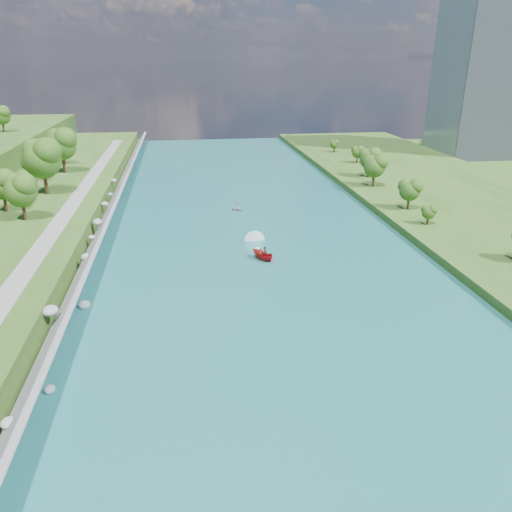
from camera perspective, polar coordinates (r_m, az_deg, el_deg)
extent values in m
plane|color=#2D5119|center=(66.63, 1.96, -4.96)|extent=(260.00, 260.00, 0.00)
cube|color=#175457|center=(84.72, -0.42, 1.10)|extent=(55.00, 240.00, 0.10)
cube|color=slate|center=(84.75, -18.02, 1.26)|extent=(3.54, 236.00, 4.05)
ellipsoid|color=gray|center=(47.89, -26.49, -16.68)|extent=(1.18, 1.36, 0.77)
ellipsoid|color=gray|center=(53.41, -22.53, -13.90)|extent=(1.08, 1.30, 0.73)
ellipsoid|color=gray|center=(62.11, -22.48, -5.78)|extent=(1.85, 2.07, 1.07)
ellipsoid|color=gray|center=(68.01, -19.03, -5.31)|extent=(1.51, 1.88, 1.00)
ellipsoid|color=gray|center=(78.41, -18.85, -0.14)|extent=(1.48, 1.46, 1.13)
ellipsoid|color=gray|center=(86.86, -18.25, 2.05)|extent=(1.12, 1.17, 0.63)
ellipsoid|color=gray|center=(92.38, -17.68, 3.72)|extent=(1.55, 1.99, 1.21)
ellipsoid|color=gray|center=(104.23, -16.90, 5.71)|extent=(1.45, 1.38, 0.97)
ellipsoid|color=gray|center=(110.58, -16.33, 6.80)|extent=(1.06, 1.32, 0.63)
ellipsoid|color=gray|center=(120.73, -15.94, 8.30)|extent=(1.33, 1.58, 0.88)
cube|color=gray|center=(85.62, -22.53, 2.09)|extent=(3.00, 200.00, 0.10)
cube|color=gray|center=(179.69, 24.53, 19.98)|extent=(22.00, 22.00, 60.00)
ellipsoid|color=#1E4713|center=(95.25, -25.30, 6.57)|extent=(5.82, 5.82, 9.71)
ellipsoid|color=#1E4713|center=(102.58, -27.03, 7.11)|extent=(5.55, 5.55, 9.25)
ellipsoid|color=#1E4713|center=(112.20, -23.23, 9.93)|extent=(8.12, 8.12, 13.54)
ellipsoid|color=#1E4713|center=(125.81, -24.24, 9.65)|extent=(4.92, 4.92, 8.19)
ellipsoid|color=#1E4713|center=(132.47, -21.36, 11.60)|extent=(7.65, 7.65, 12.76)
ellipsoid|color=#1E4713|center=(143.81, -21.21, 11.41)|extent=(4.97, 4.97, 8.28)
ellipsoid|color=#1E4713|center=(95.96, 19.13, 4.67)|extent=(2.63, 2.63, 4.39)
ellipsoid|color=#1E4713|center=(104.40, 17.15, 7.07)|extent=(4.40, 4.40, 7.34)
ellipsoid|color=#1E4713|center=(121.49, 13.38, 9.79)|extent=(5.33, 5.33, 8.89)
ellipsoid|color=#1E4713|center=(131.46, 12.81, 10.68)|extent=(5.26, 5.26, 8.77)
ellipsoid|color=#1E4713|center=(149.42, 11.53, 11.48)|extent=(3.45, 3.45, 5.75)
ellipsoid|color=#1E4713|center=(165.55, 8.94, 12.44)|extent=(2.84, 2.84, 4.73)
ellipsoid|color=#1E4713|center=(171.89, -27.09, 14.00)|extent=(5.42, 5.42, 9.03)
imported|color=#AC0D12|center=(78.75, 0.75, 0.10)|extent=(3.65, 4.18, 1.57)
imported|color=#66605B|center=(78.16, 0.51, 0.29)|extent=(0.76, 0.64, 1.77)
imported|color=#66605B|center=(79.15, 1.05, 0.50)|extent=(0.98, 0.91, 1.60)
cube|color=white|center=(81.79, 0.42, 0.38)|extent=(0.90, 5.00, 0.06)
imported|color=#989BA1|center=(104.87, -2.12, 5.36)|extent=(3.08, 3.00, 0.52)
imported|color=#66605B|center=(104.68, -2.12, 5.73)|extent=(0.77, 0.57, 1.44)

